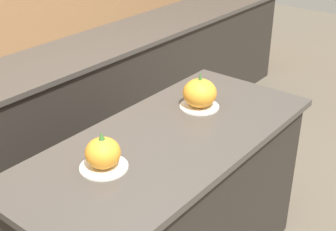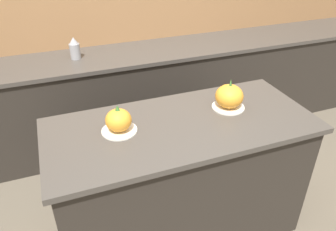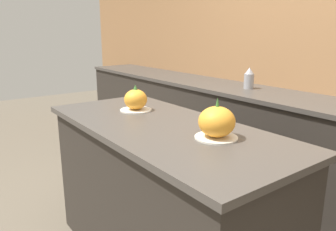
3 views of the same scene
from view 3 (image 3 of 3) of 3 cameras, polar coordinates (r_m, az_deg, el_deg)
The scene contains 6 objects.
wall_back at distance 2.97m, azimuth 24.96°, elevation 10.05°, with size 8.00×0.06×2.50m.
kitchen_island at distance 2.00m, azimuth -0.96°, elevation -14.06°, with size 1.63×0.72×0.91m.
back_counter at distance 2.85m, azimuth 20.02°, elevation -6.00°, with size 6.00×0.60×0.91m.
pumpkin_cake_left at distance 2.14m, azimuth -5.65°, elevation 2.63°, with size 0.21×0.21×0.17m.
pumpkin_cake_right at distance 1.59m, azimuth 8.48°, elevation -1.26°, with size 0.21×0.21×0.20m.
bottle_tall at distance 3.01m, azimuth 13.93°, elevation 6.27°, with size 0.09×0.09×0.19m.
Camera 3 is at (1.43, -1.02, 1.41)m, focal length 35.00 mm.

